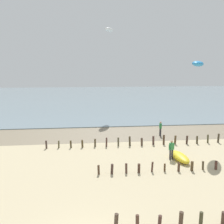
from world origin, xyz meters
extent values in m
cube|color=#84755B|center=(0.00, 19.49, 0.00)|extent=(120.00, 6.86, 0.01)
cube|color=gray|center=(0.00, 57.92, 0.05)|extent=(160.00, 70.00, 0.10)
cylinder|color=#43342A|center=(1.54, 1.60, 0.45)|extent=(0.24, 0.20, 0.92)
cylinder|color=#4B3329|center=(2.57, 1.53, 0.41)|extent=(0.18, 0.19, 0.82)
cylinder|color=#48312A|center=(3.68, 1.51, 0.37)|extent=(0.20, 0.20, 0.74)
cylinder|color=#47372B|center=(4.79, 1.58, 0.40)|extent=(0.22, 0.24, 0.81)
cylinder|color=#3F3D28|center=(5.82, 1.54, 0.37)|extent=(0.19, 0.19, 0.75)
cylinder|color=#453127|center=(7.00, 1.53, 0.34)|extent=(0.23, 0.24, 0.71)
cylinder|color=#493527|center=(1.04, 8.19, 0.36)|extent=(0.18, 0.18, 0.72)
cylinder|color=#43312B|center=(2.04, 8.17, 0.38)|extent=(0.23, 0.20, 0.77)
cylinder|color=#4A322A|center=(3.12, 8.21, 0.38)|extent=(0.18, 0.20, 0.76)
cylinder|color=#473025|center=(4.08, 8.15, 0.35)|extent=(0.20, 0.21, 0.71)
cylinder|color=#4A3129|center=(5.14, 8.23, 0.39)|extent=(0.18, 0.16, 0.79)
cylinder|color=#4B3723|center=(6.11, 8.20, 0.31)|extent=(0.15, 0.15, 0.62)
cylinder|color=#473224|center=(7.18, 8.10, 0.33)|extent=(0.19, 0.20, 0.67)
cylinder|color=#4D3B26|center=(8.23, 8.09, 0.38)|extent=(0.23, 0.25, 0.76)
cylinder|color=#493C29|center=(9.18, 8.22, 0.34)|extent=(0.18, 0.16, 0.69)
cylinder|color=#4C3229|center=(10.20, 8.13, 0.34)|extent=(0.21, 0.21, 0.69)
cylinder|color=#41312C|center=(-3.77, 14.77, 0.40)|extent=(0.20, 0.18, 0.80)
cylinder|color=#3F3C22|center=(-2.57, 14.82, 0.37)|extent=(0.16, 0.18, 0.74)
cylinder|color=#473C26|center=(-1.38, 14.72, 0.37)|extent=(0.20, 0.19, 0.75)
cylinder|color=#4C3D24|center=(-0.25, 14.71, 0.38)|extent=(0.22, 0.21, 0.78)
cylinder|color=#453B28|center=(1.03, 14.80, 0.41)|extent=(0.18, 0.21, 0.82)
cylinder|color=#48302A|center=(2.17, 14.70, 0.47)|extent=(0.20, 0.19, 0.94)
cylinder|color=#3E3A28|center=(3.38, 14.79, 0.44)|extent=(0.18, 0.18, 0.88)
cylinder|color=#413828|center=(4.55, 14.75, 0.49)|extent=(0.24, 0.22, 0.99)
cylinder|color=#47372C|center=(5.79, 14.69, 0.40)|extent=(0.24, 0.22, 0.80)
cylinder|color=#452F2B|center=(7.03, 14.78, 0.46)|extent=(0.24, 0.22, 0.93)
cylinder|color=#453324|center=(8.14, 14.81, 0.50)|extent=(0.21, 0.24, 1.01)
cylinder|color=#4D3C26|center=(9.36, 14.78, 0.46)|extent=(0.24, 0.23, 0.93)
cylinder|color=#402F27|center=(10.60, 14.71, 0.44)|extent=(0.22, 0.22, 0.89)
cylinder|color=#413927|center=(11.71, 14.72, 0.41)|extent=(0.21, 0.21, 0.82)
cylinder|color=#3E3C24|center=(12.93, 14.80, 0.45)|extent=(0.21, 0.19, 0.91)
cylinder|color=#41382A|center=(14.12, 14.83, 0.49)|extent=(0.21, 0.22, 0.99)
cylinder|color=#383842|center=(7.57, 10.66, 0.44)|extent=(0.16, 0.16, 0.88)
cylinder|color=#383842|center=(7.36, 10.59, 0.44)|extent=(0.16, 0.16, 0.88)
cube|color=#338C4C|center=(7.47, 10.63, 1.18)|extent=(0.41, 0.32, 0.60)
sphere|color=tan|center=(7.47, 10.63, 1.60)|extent=(0.22, 0.22, 0.22)
cylinder|color=#338C4C|center=(7.70, 10.70, 1.13)|extent=(0.09, 0.09, 0.52)
cylinder|color=#338C4C|center=(7.24, 10.55, 1.13)|extent=(0.09, 0.09, 0.52)
cylinder|color=#232328|center=(8.78, 18.22, 0.44)|extent=(0.16, 0.16, 0.88)
cylinder|color=#232328|center=(8.77, 18.00, 0.44)|extent=(0.16, 0.16, 0.88)
cube|color=#338C4C|center=(8.78, 18.11, 1.18)|extent=(0.24, 0.37, 0.60)
sphere|color=tan|center=(8.78, 18.11, 1.60)|extent=(0.22, 0.22, 0.22)
cylinder|color=#338C4C|center=(8.79, 18.35, 1.13)|extent=(0.09, 0.09, 0.52)
cylinder|color=#338C4C|center=(8.77, 17.87, 1.13)|extent=(0.09, 0.09, 0.52)
ellipsoid|color=yellow|center=(8.15, 10.37, 0.29)|extent=(1.23, 2.99, 0.59)
ellipsoid|color=#2384D1|center=(11.31, 14.75, 8.24)|extent=(2.62, 3.44, 0.61)
ellipsoid|color=white|center=(4.17, 32.62, 13.95)|extent=(2.23, 3.56, 0.66)
camera|label=1|loc=(0.20, -9.15, 7.82)|focal=39.63mm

